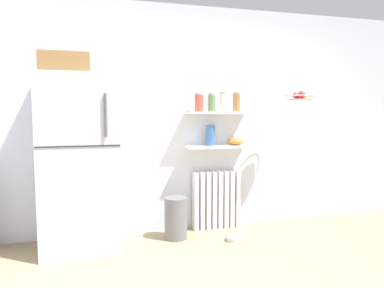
{
  "coord_description": "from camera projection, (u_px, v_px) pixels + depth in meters",
  "views": [
    {
      "loc": [
        -1.16,
        -2.02,
        1.4
      ],
      "look_at": [
        -0.18,
        1.6,
        1.05
      ],
      "focal_mm": 33.2,
      "sensor_mm": 36.0,
      "label": 1
    }
  ],
  "objects": [
    {
      "name": "wall_shelf_upper",
      "position": [
        218.0,
        113.0,
        4.11
      ],
      "size": [
        0.75,
        0.22,
        0.02
      ],
      "primitive_type": "cube",
      "color": "white"
    },
    {
      "name": "storage_jar_1",
      "position": [
        212.0,
        103.0,
        4.08
      ],
      "size": [
        0.08,
        0.08,
        0.21
      ],
      "color": "#5B7F4C",
      "rests_on": "wall_shelf_upper"
    },
    {
      "name": "hanging_fruit_basket",
      "position": [
        300.0,
        96.0,
        4.02
      ],
      "size": [
        0.34,
        0.34,
        0.09
      ],
      "color": "#B2B2B7"
    },
    {
      "name": "ground_plane",
      "position": [
        249.0,
        286.0,
        2.85
      ],
      "size": [
        7.04,
        7.04,
        0.0
      ],
      "primitive_type": "plane",
      "color": "#9E8460"
    },
    {
      "name": "trash_bin",
      "position": [
        176.0,
        218.0,
        3.89
      ],
      "size": [
        0.25,
        0.25,
        0.46
      ],
      "primitive_type": "cylinder",
      "color": "slate",
      "rests_on": "ground_plane"
    },
    {
      "name": "storage_jar_2",
      "position": [
        224.0,
        102.0,
        4.12
      ],
      "size": [
        0.1,
        0.1,
        0.22
      ],
      "color": "silver",
      "rests_on": "wall_shelf_upper"
    },
    {
      "name": "storage_jar_3",
      "position": [
        237.0,
        102.0,
        4.16
      ],
      "size": [
        0.09,
        0.09,
        0.23
      ],
      "color": "olive",
      "rests_on": "wall_shelf_upper"
    },
    {
      "name": "shelf_bowl",
      "position": [
        236.0,
        142.0,
        4.2
      ],
      "size": [
        0.19,
        0.19,
        0.08
      ],
      "primitive_type": "ellipsoid",
      "color": "orange",
      "rests_on": "wall_shelf_lower"
    },
    {
      "name": "pet_food_bowl",
      "position": [
        234.0,
        238.0,
        3.84
      ],
      "size": [
        0.16,
        0.16,
        0.05
      ],
      "primitive_type": "cylinder",
      "color": "#B7B7BC",
      "rests_on": "ground_plane"
    },
    {
      "name": "storage_jar_0",
      "position": [
        199.0,
        103.0,
        4.04
      ],
      "size": [
        0.1,
        0.1,
        0.21
      ],
      "color": "#C64C38",
      "rests_on": "wall_shelf_upper"
    },
    {
      "name": "refrigerator",
      "position": [
        80.0,
        159.0,
        3.55
      ],
      "size": [
        0.76,
        0.68,
        1.94
      ],
      "color": "#B7BABF",
      "rests_on": "ground_plane"
    },
    {
      "name": "back_wall",
      "position": [
        197.0,
        119.0,
        4.22
      ],
      "size": [
        7.04,
        0.1,
        2.6
      ],
      "primitive_type": "cube",
      "color": "silver",
      "rests_on": "ground_plane"
    },
    {
      "name": "radiator",
      "position": [
        217.0,
        200.0,
        4.24
      ],
      "size": [
        0.57,
        0.12,
        0.69
      ],
      "color": "white",
      "rests_on": "ground_plane"
    },
    {
      "name": "wall_shelf_lower",
      "position": [
        218.0,
        147.0,
        4.15
      ],
      "size": [
        0.75,
        0.22,
        0.02
      ],
      "primitive_type": "cube",
      "color": "white"
    },
    {
      "name": "vase",
      "position": [
        210.0,
        135.0,
        4.11
      ],
      "size": [
        0.11,
        0.11,
        0.24
      ],
      "primitive_type": "cylinder",
      "color": "#38609E",
      "rests_on": "wall_shelf_lower"
    }
  ]
}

